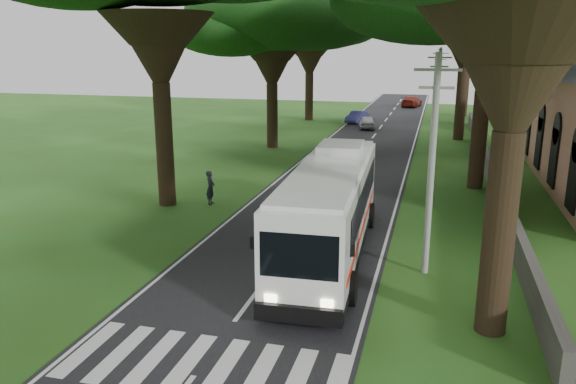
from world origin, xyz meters
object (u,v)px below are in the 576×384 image
at_px(pole_far, 439,86).
at_px(distant_car_c, 412,101).
at_px(distant_car_b, 357,117).
at_px(pedestrian, 210,188).
at_px(pole_near, 432,163).
at_px(pole_mid, 437,106).
at_px(coach_bus, 330,207).
at_px(distant_car_a, 367,122).

distance_m(pole_far, distant_car_c, 19.55).
xyz_separation_m(distant_car_b, pedestrian, (-2.93, -34.11, 0.25)).
distance_m(distant_car_b, distant_car_c, 18.83).
bearing_deg(distant_car_c, pole_near, 103.26).
height_order(pole_near, distant_car_c, pole_near).
bearing_deg(pole_mid, pole_far, 90.00).
height_order(coach_bus, distant_car_b, coach_bus).
xyz_separation_m(distant_car_a, pedestrian, (-4.54, -29.94, 0.22)).
xyz_separation_m(pole_near, distant_car_b, (-8.36, 40.75, -3.52)).
xyz_separation_m(pole_far, distant_car_b, (-8.36, 0.75, -3.52)).
height_order(pole_near, distant_car_a, pole_near).
distance_m(pole_mid, coach_bus, 19.65).
bearing_deg(pole_near, distant_car_b, 101.60).
relative_size(pole_mid, pedestrian, 4.43).
bearing_deg(coach_bus, pole_mid, 76.22).
relative_size(pole_mid, distant_car_b, 2.10).
bearing_deg(distant_car_a, coach_bus, 85.38).
relative_size(pole_mid, distant_car_a, 2.10).
height_order(pole_near, coach_bus, pole_near).
bearing_deg(pedestrian, distant_car_c, -16.25).
bearing_deg(pedestrian, pole_mid, -47.94).
distance_m(coach_bus, distant_car_a, 35.89).
bearing_deg(distant_car_b, distant_car_a, -54.94).
bearing_deg(coach_bus, pedestrian, 139.71).
distance_m(distant_car_a, distant_car_c, 22.60).
xyz_separation_m(pole_near, coach_bus, (-3.77, 0.83, -2.17)).
distance_m(pole_far, distant_car_b, 9.10).
relative_size(distant_car_a, distant_car_c, 0.76).
distance_m(pole_mid, pole_far, 20.00).
xyz_separation_m(pole_far, distant_car_a, (-6.75, -3.42, -3.50)).
bearing_deg(distant_car_b, pole_mid, -54.09).
bearing_deg(pole_far, coach_bus, -95.50).
distance_m(pole_far, coach_bus, 39.41).
distance_m(distant_car_a, distant_car_b, 4.47).
bearing_deg(pole_far, pole_near, -90.00).
relative_size(pole_far, pedestrian, 4.43).
relative_size(pole_near, coach_bus, 0.63).
bearing_deg(distant_car_b, pole_near, -64.44).
xyz_separation_m(pole_far, distant_car_c, (-3.46, 18.94, -3.42)).
relative_size(coach_bus, pedestrian, 7.06).
xyz_separation_m(distant_car_c, pedestrian, (-7.83, -52.30, 0.15)).
relative_size(pole_near, pole_far, 1.00).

